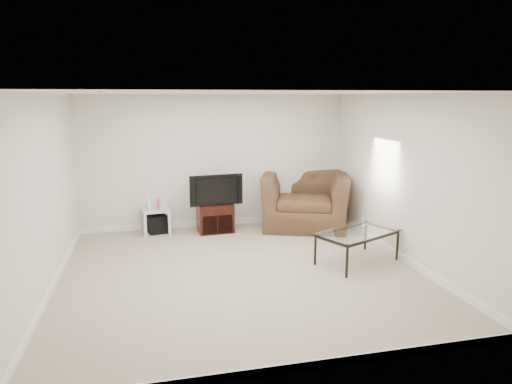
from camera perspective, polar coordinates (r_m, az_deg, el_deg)
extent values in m
plane|color=tan|center=(6.60, -1.88, -9.96)|extent=(5.00, 5.00, 0.00)
plane|color=white|center=(6.14, -2.04, 12.27)|extent=(5.00, 5.00, 0.00)
cube|color=silver|center=(8.68, -5.18, 3.82)|extent=(5.00, 0.02, 2.50)
cube|color=silver|center=(6.28, -24.96, -0.32)|extent=(0.02, 5.00, 2.50)
cube|color=silver|center=(7.16, 18.08, 1.58)|extent=(0.02, 5.00, 2.50)
cube|color=white|center=(8.59, -14.47, 3.41)|extent=(0.12, 0.02, 0.12)
cube|color=white|center=(8.54, 12.49, 3.45)|extent=(0.02, 0.09, 0.13)
cube|color=white|center=(8.47, 13.08, -3.22)|extent=(0.02, 0.08, 0.12)
cube|color=black|center=(8.37, -5.09, -2.11)|extent=(0.39, 0.28, 0.05)
imported|color=black|center=(8.30, -5.14, 0.38)|extent=(0.92, 0.27, 0.56)
cube|color=black|center=(8.59, -12.24, -3.92)|extent=(0.40, 0.40, 0.33)
cube|color=white|center=(8.44, -13.28, -1.45)|extent=(0.07, 0.16, 0.21)
cube|color=#CC4C4C|center=(8.46, -12.13, -1.46)|extent=(0.05, 0.14, 0.18)
imported|color=#4C2F20|center=(8.73, 6.14, 0.13)|extent=(1.84, 1.51, 1.38)
cube|color=#B2B2B7|center=(7.26, 13.31, -4.12)|extent=(0.17, 0.18, 0.02)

